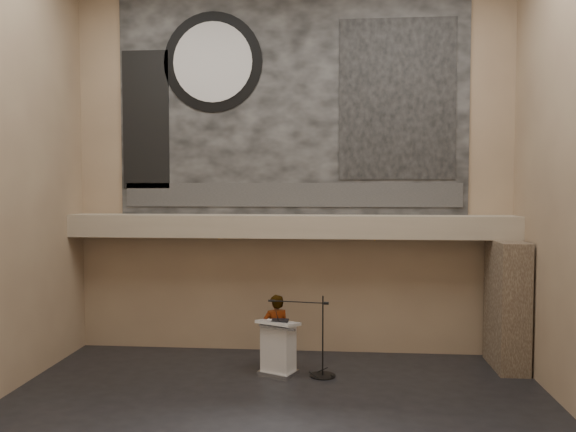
{
  "coord_description": "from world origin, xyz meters",
  "views": [
    {
      "loc": [
        1.03,
        -8.93,
        3.84
      ],
      "look_at": [
        0.0,
        3.2,
        3.2
      ],
      "focal_mm": 35.0,
      "sensor_mm": 36.0,
      "label": 1
    }
  ],
  "objects": [
    {
      "name": "lectern",
      "position": [
        -0.12,
        2.3,
        0.55
      ],
      "size": [
        0.95,
        0.83,
        1.14
      ],
      "rotation": [
        0.0,
        0.0,
        -0.43
      ],
      "color": "silver",
      "rests_on": "floor"
    },
    {
      "name": "sprinkler_right",
      "position": [
        1.9,
        3.55,
        2.67
      ],
      "size": [
        0.04,
        0.04,
        0.06
      ],
      "primitive_type": "cylinder",
      "color": "#B2893D",
      "rests_on": "soffit"
    },
    {
      "name": "banner_building_print",
      "position": [
        2.4,
        3.93,
        5.8
      ],
      "size": [
        2.6,
        0.02,
        3.6
      ],
      "primitive_type": "cube",
      "color": "black",
      "rests_on": "banner"
    },
    {
      "name": "banner_clock_face",
      "position": [
        -1.8,
        3.91,
        6.7
      ],
      "size": [
        1.84,
        0.02,
        1.84
      ],
      "primitive_type": "cylinder",
      "rotation": [
        1.57,
        0.0,
        0.0
      ],
      "color": "silver",
      "rests_on": "banner"
    },
    {
      "name": "wall_front",
      "position": [
        0.0,
        -4.0,
        4.25
      ],
      "size": [
        10.0,
        0.02,
        8.5
      ],
      "primitive_type": "cube",
      "color": "#866D55",
      "rests_on": "floor"
    },
    {
      "name": "banner_clock_rim",
      "position": [
        -1.8,
        3.93,
        6.7
      ],
      "size": [
        2.3,
        0.02,
        2.3
      ],
      "primitive_type": "cylinder",
      "rotation": [
        1.57,
        0.0,
        0.0
      ],
      "color": "black",
      "rests_on": "banner"
    },
    {
      "name": "banner_text_strip",
      "position": [
        0.0,
        3.93,
        3.65
      ],
      "size": [
        7.76,
        0.02,
        0.55
      ],
      "primitive_type": "cube",
      "color": "#303030",
      "rests_on": "banner"
    },
    {
      "name": "sprinkler_left",
      "position": [
        -1.6,
        3.55,
        2.67
      ],
      "size": [
        0.04,
        0.04,
        0.06
      ],
      "primitive_type": "cylinder",
      "color": "#B2893D",
      "rests_on": "soffit"
    },
    {
      "name": "wall_back",
      "position": [
        0.0,
        4.0,
        4.25
      ],
      "size": [
        10.0,
        0.02,
        8.5
      ],
      "primitive_type": "cube",
      "color": "#866D55",
      "rests_on": "floor"
    },
    {
      "name": "soffit",
      "position": [
        0.0,
        3.6,
        2.95
      ],
      "size": [
        10.0,
        0.8,
        0.5
      ],
      "primitive_type": "cube",
      "color": "gray",
      "rests_on": "wall_back"
    },
    {
      "name": "papers",
      "position": [
        -0.26,
        2.31,
        1.1
      ],
      "size": [
        0.21,
        0.29,
        0.0
      ],
      "primitive_type": "cube",
      "rotation": [
        0.0,
        0.0,
        0.01
      ],
      "color": "silver",
      "rests_on": "lectern"
    },
    {
      "name": "floor",
      "position": [
        0.0,
        0.0,
        0.0
      ],
      "size": [
        10.0,
        10.0,
        0.0
      ],
      "primitive_type": "plane",
      "color": "black",
      "rests_on": "ground"
    },
    {
      "name": "banner_brick_print",
      "position": [
        -3.4,
        3.93,
        5.4
      ],
      "size": [
        1.1,
        0.02,
        3.2
      ],
      "primitive_type": "cube",
      "color": "black",
      "rests_on": "banner"
    },
    {
      "name": "speaker_person",
      "position": [
        -0.21,
        2.61,
        0.79
      ],
      "size": [
        0.67,
        0.56,
        1.58
      ],
      "primitive_type": "imported",
      "rotation": [
        0.0,
        0.0,
        3.5
      ],
      "color": "white",
      "rests_on": "floor"
    },
    {
      "name": "mic_stand",
      "position": [
        0.75,
        2.27,
        0.24
      ],
      "size": [
        1.37,
        0.52,
        1.65
      ],
      "rotation": [
        0.0,
        0.0,
        -0.13
      ],
      "color": "black",
      "rests_on": "floor"
    },
    {
      "name": "stone_pier",
      "position": [
        4.65,
        3.15,
        1.35
      ],
      "size": [
        0.6,
        1.4,
        2.7
      ],
      "primitive_type": "cube",
      "color": "#47392B",
      "rests_on": "floor"
    },
    {
      "name": "banner",
      "position": [
        0.0,
        3.97,
        5.7
      ],
      "size": [
        8.0,
        0.05,
        5.0
      ],
      "primitive_type": "cube",
      "color": "black",
      "rests_on": "wall_back"
    },
    {
      "name": "binder",
      "position": [
        -0.08,
        2.27,
        1.12
      ],
      "size": [
        0.34,
        0.27,
        0.04
      ],
      "primitive_type": "cube",
      "rotation": [
        0.0,
        0.0,
        -0.02
      ],
      "color": "black",
      "rests_on": "lectern"
    }
  ]
}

